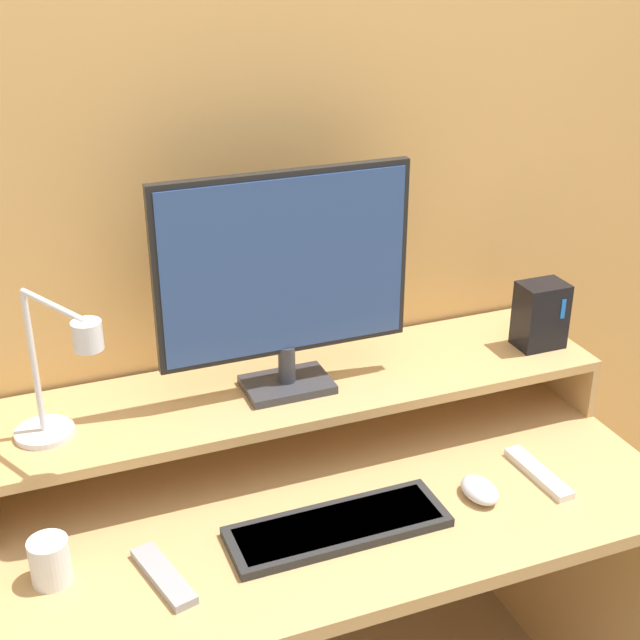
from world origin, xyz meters
TOP-DOWN VIEW (x-y plane):
  - wall_back at (0.00, 0.73)m, footprint 6.00×0.05m
  - desk at (0.00, 0.35)m, footprint 1.33×0.70m
  - monitor_shelf at (0.00, 0.54)m, footprint 1.33×0.32m
  - monitor at (-0.03, 0.53)m, footprint 0.53×0.12m
  - desk_lamp at (-0.49, 0.45)m, footprint 0.17×0.25m
  - router_dock at (0.57, 0.50)m, footprint 0.11×0.08m
  - keyboard at (-0.04, 0.22)m, footprint 0.42×0.14m
  - mouse at (0.26, 0.21)m, footprint 0.07×0.10m
  - remote_control at (-0.38, 0.21)m, footprint 0.09×0.18m
  - remote_secondary at (0.41, 0.23)m, footprint 0.05×0.19m
  - mug at (-0.56, 0.28)m, footprint 0.07×0.07m

SIDE VIEW (x-z plane):
  - desk at x=0.00m, z-range 0.16..0.91m
  - remote_control at x=-0.38m, z-range 0.74..0.76m
  - remote_secondary at x=0.41m, z-range 0.74..0.76m
  - keyboard at x=-0.04m, z-range 0.74..0.76m
  - mouse at x=0.26m, z-range 0.74..0.78m
  - mug at x=-0.56m, z-range 0.74..0.83m
  - monitor_shelf at x=0.00m, z-range 0.79..0.94m
  - router_dock at x=0.57m, z-range 0.89..1.04m
  - desk_lamp at x=-0.49m, z-range 0.88..1.19m
  - monitor at x=-0.03m, z-range 0.91..1.38m
  - wall_back at x=0.00m, z-range 0.00..2.50m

